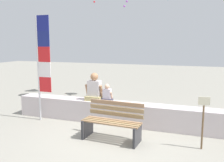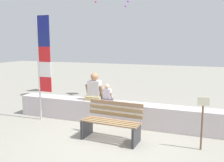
{
  "view_description": "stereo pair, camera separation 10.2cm",
  "coord_description": "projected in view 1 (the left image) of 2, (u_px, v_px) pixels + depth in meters",
  "views": [
    {
      "loc": [
        1.92,
        -5.35,
        2.28
      ],
      "look_at": [
        -0.36,
        1.0,
        1.22
      ],
      "focal_mm": 38.87,
      "sensor_mm": 36.0,
      "label": 1
    },
    {
      "loc": [
        2.01,
        -5.31,
        2.28
      ],
      "look_at": [
        -0.36,
        1.0,
        1.22
      ],
      "focal_mm": 38.87,
      "sensor_mm": 36.0,
      "label": 2
    }
  ],
  "objects": [
    {
      "name": "ground_plane",
      "position": [
        112.0,
        137.0,
        5.97
      ],
      "size": [
        40.0,
        40.0,
        0.0
      ],
      "primitive_type": "plane",
      "color": "gray"
    },
    {
      "name": "sign_post",
      "position": [
        203.0,
        118.0,
        5.17
      ],
      "size": [
        0.24,
        0.05,
        1.16
      ],
      "color": "brown",
      "rests_on": "ground"
    },
    {
      "name": "seawall_ledge",
      "position": [
        124.0,
        113.0,
        6.85
      ],
      "size": [
        6.67,
        0.51,
        0.62
      ],
      "primitive_type": "cube",
      "color": "beige",
      "rests_on": "ground"
    },
    {
      "name": "park_bench",
      "position": [
        113.0,
        123.0,
        5.76
      ],
      "size": [
        1.44,
        0.69,
        0.88
      ],
      "color": "#99734F",
      "rests_on": "ground"
    },
    {
      "name": "person_child",
      "position": [
        107.0,
        94.0,
        6.96
      ],
      "size": [
        0.33,
        0.24,
        0.5
      ],
      "color": "#3A384A",
      "rests_on": "seawall_ledge"
    },
    {
      "name": "person_adult",
      "position": [
        94.0,
        90.0,
        7.07
      ],
      "size": [
        0.53,
        0.39,
        0.81
      ],
      "color": "tan",
      "rests_on": "seawall_ledge"
    },
    {
      "name": "flag_banner",
      "position": [
        42.0,
        60.0,
        6.97
      ],
      "size": [
        0.44,
        0.05,
        3.05
      ],
      "color": "#B7B7BC",
      "rests_on": "ground"
    }
  ]
}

